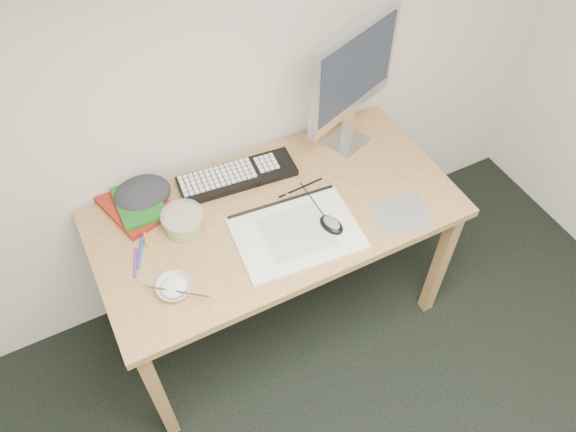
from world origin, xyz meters
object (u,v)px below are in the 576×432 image
object	(u,v)px
desk	(277,225)
sketchpad	(296,233)
monitor	(353,74)
keyboard	(237,176)
rice_bowl	(174,288)

from	to	relation	value
desk	sketchpad	distance (m)	0.16
sketchpad	monitor	bearing A→B (deg)	44.58
sketchpad	keyboard	bearing A→B (deg)	107.75
monitor	rice_bowl	xyz separation A→B (m)	(-0.91, -0.38, -0.33)
keyboard	monitor	distance (m)	0.60
keyboard	rice_bowl	distance (m)	0.56
desk	monitor	distance (m)	0.65
desk	keyboard	world-z (taller)	keyboard
keyboard	monitor	size ratio (longest dim) A/B	0.84
desk	keyboard	xyz separation A→B (m)	(-0.06, 0.23, 0.10)
desk	sketchpad	xyz separation A→B (m)	(0.02, -0.13, 0.09)
sketchpad	keyboard	distance (m)	0.37
keyboard	rice_bowl	size ratio (longest dim) A/B	3.85
sketchpad	keyboard	size ratio (longest dim) A/B	0.96
monitor	sketchpad	bearing A→B (deg)	-161.41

